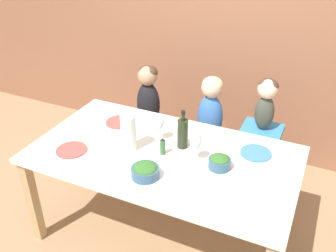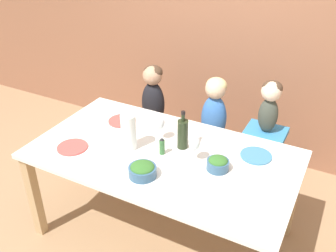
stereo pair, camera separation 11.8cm
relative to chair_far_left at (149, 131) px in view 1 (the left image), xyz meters
The scene contains 19 objects.
ground_plane 1.02m from the chair_far_left, 55.98° to the right, with size 14.00×14.00×0.00m, color #9E7A56.
wall_back 1.29m from the chair_far_left, 52.80° to the left, with size 10.00×0.06×2.70m.
dining_table 0.98m from the chair_far_left, 55.98° to the right, with size 1.88×1.03×0.77m.
chair_far_left is the anchor object (origin of this frame).
chair_far_center 0.61m from the chair_far_left, ahead, with size 0.39×0.37×0.48m.
chair_right_highchair 1.07m from the chair_far_left, ahead, with size 0.33×0.32×0.69m.
person_child_left 0.40m from the chair_far_left, 90.00° to the left, with size 0.23×0.19×0.59m.
person_child_center 0.73m from the chair_far_left, ahead, with size 0.23×0.19×0.59m.
person_baby_right 1.20m from the chair_far_left, ahead, with size 0.16×0.17×0.44m.
wine_bottle 1.02m from the chair_far_left, 46.45° to the right, with size 0.08×0.08×0.29m.
paper_towel_roll 1.02m from the chair_far_left, 71.39° to the right, with size 0.11×0.11×0.27m.
wine_glass_near 1.19m from the chair_far_left, 45.08° to the right, with size 0.08×0.08×0.19m.
wine_glass_far 0.92m from the chair_far_left, 56.48° to the right, with size 0.08×0.08×0.19m.
salad_bowl_large 1.27m from the chair_far_left, 63.52° to the right, with size 0.18×0.18×0.09m.
salad_bowl_small 1.29m from the chair_far_left, 39.54° to the right, with size 0.15×0.15×0.09m.
dinner_plate_front_left 1.10m from the chair_far_left, 94.82° to the right, with size 0.22×0.22×0.01m.
dinner_plate_back_left 0.66m from the chair_far_left, 88.31° to the right, with size 0.22×0.22×0.01m.
dinner_plate_back_right 1.29m from the chair_far_left, 24.56° to the right, with size 0.22×0.22×0.01m.
condiment_bottle_hot_sauce 1.04m from the chair_far_left, 56.64° to the right, with size 0.04×0.04×0.13m.
Camera 1 is at (0.95, -1.98, 2.28)m, focal length 40.00 mm.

